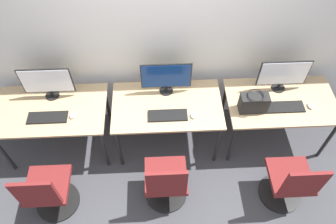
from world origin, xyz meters
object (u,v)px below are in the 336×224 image
at_px(keyboard_right, 285,107).
at_px(mouse_right, 310,106).
at_px(handbag, 254,103).
at_px(monitor_center, 166,77).
at_px(mouse_center, 193,115).
at_px(monitor_left, 47,82).
at_px(mouse_left, 72,115).
at_px(office_chair_left, 48,193).
at_px(office_chair_right, 290,184).
at_px(office_chair_center, 166,184).
at_px(keyboard_left, 47,117).
at_px(monitor_right, 283,74).
at_px(keyboard_center, 168,115).

height_order(keyboard_right, mouse_right, mouse_right).
bearing_deg(handbag, monitor_center, 161.19).
bearing_deg(handbag, keyboard_right, 1.05).
bearing_deg(mouse_center, monitor_left, 166.76).
bearing_deg(mouse_left, monitor_left, 130.56).
bearing_deg(monitor_left, handbag, -7.84).
distance_m(office_chair_left, mouse_right, 2.97).
bearing_deg(handbag, mouse_center, -174.49).
distance_m(monitor_center, mouse_right, 1.63).
xyz_separation_m(mouse_right, handbag, (-0.65, -0.01, 0.10)).
bearing_deg(keyboard_right, office_chair_right, -93.11).
bearing_deg(office_chair_center, office_chair_left, -177.83).
bearing_deg(office_chair_right, keyboard_left, 164.17).
bearing_deg(monitor_left, mouse_left, -49.44).
relative_size(keyboard_left, office_chair_center, 0.47).
bearing_deg(monitor_center, monitor_right, -0.90).
xyz_separation_m(keyboard_center, office_chair_center, (-0.05, -0.62, -0.36)).
bearing_deg(office_chair_left, handbag, 18.07).
height_order(office_chair_left, office_chair_right, same).
distance_m(mouse_center, mouse_right, 1.31).
bearing_deg(keyboard_left, monitor_right, 6.80).
bearing_deg(mouse_center, keyboard_left, 178.19).
distance_m(keyboard_left, office_chair_left, 0.79).
distance_m(keyboard_left, monitor_center, 1.36).
height_order(monitor_left, mouse_left, monitor_left).
distance_m(keyboard_center, mouse_right, 1.58).
relative_size(mouse_left, office_chair_center, 0.10).
bearing_deg(office_chair_left, mouse_center, 22.97).
relative_size(office_chair_center, handbag, 3.01).
xyz_separation_m(mouse_left, monitor_center, (1.03, 0.32, 0.21)).
distance_m(office_chair_left, mouse_center, 1.72).
height_order(mouse_center, keyboard_right, mouse_center).
height_order(mouse_right, handbag, handbag).
bearing_deg(office_chair_left, office_chair_right, -0.46).
height_order(keyboard_center, office_chair_center, office_chair_center).
xyz_separation_m(keyboard_left, office_chair_left, (0.03, -0.70, -0.36)).
bearing_deg(monitor_right, monitor_left, 179.77).
xyz_separation_m(mouse_left, monitor_right, (2.33, 0.30, 0.21)).
bearing_deg(office_chair_center, mouse_left, 145.83).
bearing_deg(monitor_right, keyboard_right, -90.00).
bearing_deg(office_chair_left, monitor_center, 39.15).
bearing_deg(monitor_left, keyboard_center, -15.28).
xyz_separation_m(keyboard_right, office_chair_right, (-0.04, -0.74, -0.36)).
bearing_deg(keyboard_center, monitor_left, 164.72).
bearing_deg(office_chair_right, keyboard_right, 86.89).
relative_size(office_chair_left, monitor_center, 1.61).
bearing_deg(keyboard_right, monitor_right, 90.00).
xyz_separation_m(keyboard_center, monitor_right, (1.30, 0.34, 0.22)).
relative_size(keyboard_center, monitor_right, 0.76).
height_order(mouse_right, office_chair_right, office_chair_right).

